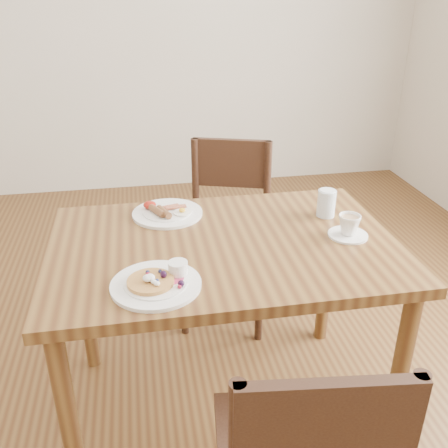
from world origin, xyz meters
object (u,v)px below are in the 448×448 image
(dining_table, at_px, (224,267))
(water_glass, at_px, (326,203))
(pancake_plate, at_px, (157,282))
(chair_far, at_px, (228,224))
(teacup_saucer, at_px, (349,227))
(breakfast_plate, at_px, (166,212))

(dining_table, xyz_separation_m, water_glass, (0.42, 0.14, 0.15))
(pancake_plate, height_order, water_glass, water_glass)
(chair_far, distance_m, teacup_saucer, 0.81)
(dining_table, height_order, chair_far, chair_far)
(dining_table, bearing_deg, breakfast_plate, 124.75)
(teacup_saucer, distance_m, water_glass, 0.18)
(chair_far, bearing_deg, pancake_plate, 84.78)
(pancake_plate, xyz_separation_m, teacup_saucer, (0.68, 0.20, 0.02))
(pancake_plate, relative_size, teacup_saucer, 1.93)
(water_glass, bearing_deg, dining_table, -161.08)
(pancake_plate, height_order, teacup_saucer, teacup_saucer)
(breakfast_plate, height_order, teacup_saucer, teacup_saucer)
(dining_table, xyz_separation_m, pancake_plate, (-0.24, -0.24, 0.11))
(dining_table, height_order, water_glass, water_glass)
(pancake_plate, bearing_deg, dining_table, 44.16)
(pancake_plate, height_order, breakfast_plate, pancake_plate)
(pancake_plate, distance_m, breakfast_plate, 0.50)
(dining_table, distance_m, teacup_saucer, 0.46)
(water_glass, bearing_deg, chair_far, 119.35)
(pancake_plate, relative_size, breakfast_plate, 1.00)
(dining_table, bearing_deg, teacup_saucer, -4.16)
(chair_far, height_order, pancake_plate, chair_far)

